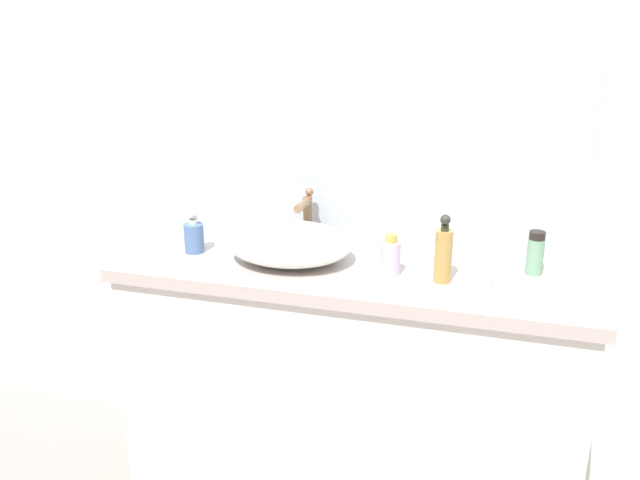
{
  "coord_description": "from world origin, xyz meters",
  "views": [
    {
      "loc": [
        0.46,
        -1.48,
        1.61
      ],
      "look_at": [
        -0.1,
        0.42,
        0.94
      ],
      "focal_mm": 38.25,
      "sensor_mm": 36.0,
      "label": 1
    }
  ],
  "objects_px": {
    "lotion_bottle": "(390,257)",
    "perfume_bottle": "(535,253)",
    "sink_basin": "(289,243)",
    "soap_dispenser": "(194,234)",
    "spray_can": "(443,253)",
    "candle_jar": "(483,279)"
  },
  "relations": [
    {
      "from": "sink_basin",
      "to": "soap_dispenser",
      "type": "height_order",
      "value": "soap_dispenser"
    },
    {
      "from": "sink_basin",
      "to": "lotion_bottle",
      "type": "distance_m",
      "value": 0.33
    },
    {
      "from": "lotion_bottle",
      "to": "spray_can",
      "type": "xyz_separation_m",
      "value": [
        0.16,
        -0.01,
        0.03
      ]
    },
    {
      "from": "candle_jar",
      "to": "spray_can",
      "type": "bearing_deg",
      "value": -174.84
    },
    {
      "from": "sink_basin",
      "to": "lotion_bottle",
      "type": "relative_size",
      "value": 3.18
    },
    {
      "from": "lotion_bottle",
      "to": "perfume_bottle",
      "type": "relative_size",
      "value": 0.94
    },
    {
      "from": "sink_basin",
      "to": "soap_dispenser",
      "type": "distance_m",
      "value": 0.32
    },
    {
      "from": "lotion_bottle",
      "to": "perfume_bottle",
      "type": "bearing_deg",
      "value": 16.58
    },
    {
      "from": "sink_basin",
      "to": "perfume_bottle",
      "type": "xyz_separation_m",
      "value": [
        0.74,
        0.1,
        0.01
      ]
    },
    {
      "from": "sink_basin",
      "to": "perfume_bottle",
      "type": "relative_size",
      "value": 2.98
    },
    {
      "from": "sink_basin",
      "to": "spray_can",
      "type": "distance_m",
      "value": 0.48
    },
    {
      "from": "soap_dispenser",
      "to": "candle_jar",
      "type": "bearing_deg",
      "value": -1.01
    },
    {
      "from": "soap_dispenser",
      "to": "lotion_bottle",
      "type": "distance_m",
      "value": 0.65
    },
    {
      "from": "lotion_bottle",
      "to": "spray_can",
      "type": "bearing_deg",
      "value": -5.42
    },
    {
      "from": "spray_can",
      "to": "candle_jar",
      "type": "bearing_deg",
      "value": 5.16
    },
    {
      "from": "soap_dispenser",
      "to": "lotion_bottle",
      "type": "height_order",
      "value": "soap_dispenser"
    },
    {
      "from": "spray_can",
      "to": "candle_jar",
      "type": "height_order",
      "value": "spray_can"
    },
    {
      "from": "lotion_bottle",
      "to": "candle_jar",
      "type": "height_order",
      "value": "lotion_bottle"
    },
    {
      "from": "lotion_bottle",
      "to": "perfume_bottle",
      "type": "distance_m",
      "value": 0.43
    },
    {
      "from": "spray_can",
      "to": "soap_dispenser",
      "type": "bearing_deg",
      "value": 178.1
    },
    {
      "from": "perfume_bottle",
      "to": "lotion_bottle",
      "type": "bearing_deg",
      "value": -163.42
    },
    {
      "from": "sink_basin",
      "to": "soap_dispenser",
      "type": "bearing_deg",
      "value": -178.13
    }
  ]
}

